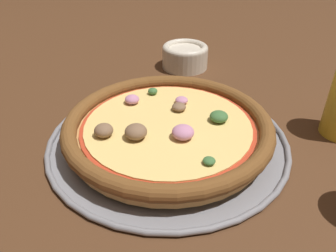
# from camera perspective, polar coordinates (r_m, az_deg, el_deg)

# --- Properties ---
(ground_plane) EXTENTS (3.00, 3.00, 0.00)m
(ground_plane) POSITION_cam_1_polar(r_m,az_deg,el_deg) (0.51, -0.00, -2.60)
(ground_plane) COLOR #4C2D19
(pizza_tray) EXTENTS (0.37, 0.37, 0.01)m
(pizza_tray) POSITION_cam_1_polar(r_m,az_deg,el_deg) (0.51, -0.00, -2.22)
(pizza_tray) COLOR gray
(pizza_tray) RESTS_ON ground_plane
(pizza) EXTENTS (0.32, 0.32, 0.04)m
(pizza) POSITION_cam_1_polar(r_m,az_deg,el_deg) (0.50, -0.03, -0.12)
(pizza) COLOR tan
(pizza) RESTS_ON pizza_tray
(bowl_near) EXTENTS (0.10, 0.10, 0.05)m
(bowl_near) POSITION_cam_1_polar(r_m,az_deg,el_deg) (0.76, 3.01, 12.17)
(bowl_near) COLOR beige
(bowl_near) RESTS_ON ground_plane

